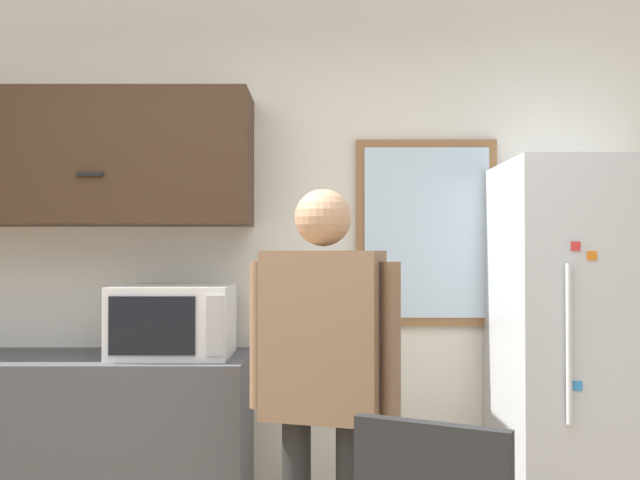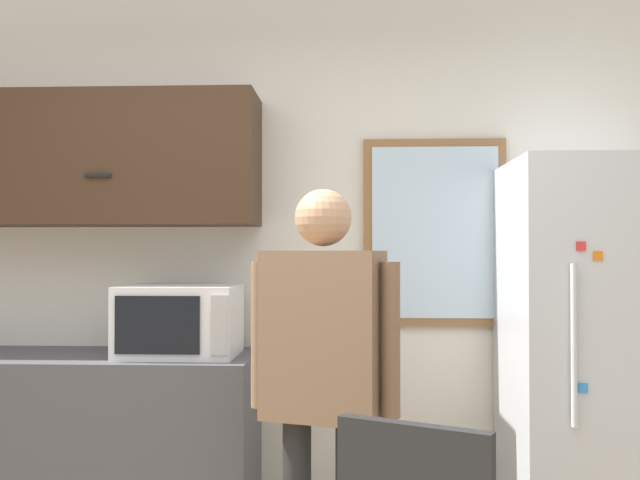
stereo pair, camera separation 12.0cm
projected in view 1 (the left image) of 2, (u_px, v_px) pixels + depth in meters
The scene contains 7 objects.
back_wall at pixel (269, 262), 3.56m from camera, with size 6.00×0.06×2.70m.
counter at pixel (12, 459), 3.22m from camera, with size 2.12×0.59×0.93m.
upper_cabinets at pixel (24, 159), 3.34m from camera, with size 2.12×0.40×0.62m.
microwave at pixel (172, 321), 3.22m from camera, with size 0.52×0.42×0.32m.
person at pixel (322, 358), 2.68m from camera, with size 0.57×0.34×1.64m.
refrigerator at pixel (584, 365), 3.15m from camera, with size 0.74×0.74×1.79m.
window at pixel (426, 233), 3.52m from camera, with size 0.69×0.05×0.92m.
Camera 1 is at (0.25, -1.50, 1.40)m, focal length 40.00 mm.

